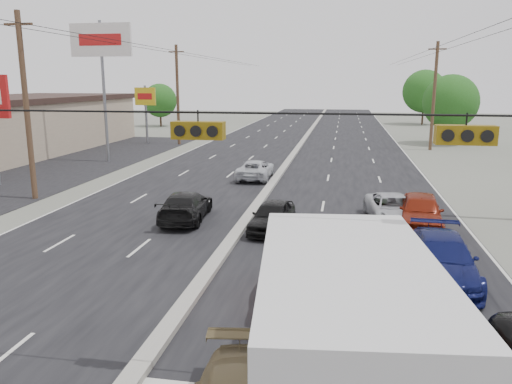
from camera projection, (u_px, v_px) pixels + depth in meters
The scene contains 22 objects.
ground at pixel (140, 371), 11.28m from camera, with size 200.00×200.00×0.00m, color #606356.
road_surface at pixel (288, 163), 40.12m from camera, with size 20.00×160.00×0.02m, color black.
center_median at pixel (288, 162), 40.10m from camera, with size 0.50×160.00×0.20m, color gray.
parking_lot at pixel (60, 167), 38.19m from camera, with size 10.00×42.00×0.02m, color black.
utility_pole_left_b at pixel (26, 106), 26.71m from camera, with size 1.60×0.30×10.00m.
utility_pole_left_c at pixel (178, 94), 50.75m from camera, with size 1.60×0.30×10.00m.
utility_pole_right_c at pixel (434, 96), 46.51m from camera, with size 1.60×0.30×10.00m.
traffic_signals at pixel (193, 128), 9.85m from camera, with size 25.00×0.30×0.54m.
pole_sign_billboard at pixel (101, 49), 38.73m from camera, with size 5.00×0.25×11.00m.
pole_sign_far at pixel (145, 101), 51.49m from camera, with size 2.20×0.25×6.00m.
tree_left_far at pixel (160, 101), 71.89m from camera, with size 4.80×4.80×6.12m.
tree_right_mid at pixel (451, 102), 51.06m from camera, with size 5.60×5.60×7.14m.
tree_right_far at pixel (424, 91), 74.79m from camera, with size 6.40×6.40×8.16m.
box_truck at pixel (341, 347), 8.56m from camera, with size 3.34×7.64×3.76m.
red_sedan at pixel (292, 280), 14.73m from camera, with size 1.41×4.05×1.33m, color #9A1609.
queue_car_a at pixel (272, 216), 21.69m from camera, with size 1.55×3.85×1.31m, color black.
queue_car_b at pixel (315, 246), 17.53m from camera, with size 1.54×4.42×1.46m, color silver.
queue_car_c at pixel (393, 209), 23.02m from camera, with size 2.09×4.53×1.26m, color #B3B5BB.
queue_car_d at pixel (442, 259), 16.25m from camera, with size 2.03×5.00×1.45m, color #0F144D.
queue_car_e at pixel (421, 212), 22.02m from camera, with size 1.83×4.55×1.55m, color maroon.
oncoming_near at pixel (186, 206), 23.37m from camera, with size 1.91×4.69×1.36m, color black.
oncoming_far at pixel (255, 170), 33.32m from camera, with size 2.10×4.56×1.27m, color silver.
Camera 1 is at (4.34, -9.53, 6.39)m, focal length 35.00 mm.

